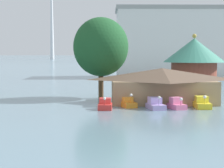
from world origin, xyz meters
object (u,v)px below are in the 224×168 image
(background_building_block, at_px, (194,42))
(green_roof_pavilion, at_px, (194,61))
(pedal_boat_red, at_px, (105,105))
(pedal_boat_yellow, at_px, (202,103))
(pedal_boat_lavender, at_px, (155,104))
(shoreline_tree_mid, at_px, (101,47))
(pedal_boat_orange, at_px, (128,103))
(pedal_boat_pink, at_px, (177,104))
(boathouse, at_px, (162,84))

(background_building_block, bearing_deg, green_roof_pavilion, -102.82)
(pedal_boat_red, distance_m, pedal_boat_yellow, 10.92)
(pedal_boat_yellow, bearing_deg, pedal_boat_lavender, -82.81)
(shoreline_tree_mid, bearing_deg, pedal_boat_orange, -69.31)
(background_building_block, bearing_deg, pedal_boat_pink, -104.66)
(green_roof_pavilion, bearing_deg, pedal_boat_pink, -108.26)
(pedal_boat_orange, bearing_deg, pedal_boat_pink, 56.35)
(pedal_boat_orange, relative_size, shoreline_tree_mid, 0.25)
(pedal_boat_red, distance_m, background_building_block, 62.34)
(pedal_boat_red, xyz_separation_m, background_building_block, (22.86, 57.38, 8.46))
(pedal_boat_red, distance_m, shoreline_tree_mid, 12.17)
(pedal_boat_lavender, height_order, pedal_boat_pink, pedal_boat_lavender)
(pedal_boat_pink, xyz_separation_m, boathouse, (-0.78, 5.69, 1.75))
(pedal_boat_orange, bearing_deg, background_building_block, 142.68)
(pedal_boat_pink, relative_size, green_roof_pavilion, 0.26)
(pedal_boat_pink, xyz_separation_m, green_roof_pavilion, (6.29, 19.06, 4.41))
(shoreline_tree_mid, bearing_deg, boathouse, -29.24)
(shoreline_tree_mid, bearing_deg, pedal_boat_lavender, -58.50)
(green_roof_pavilion, bearing_deg, pedal_boat_orange, -123.53)
(pedal_boat_pink, height_order, pedal_boat_yellow, pedal_boat_yellow)
(pedal_boat_pink, bearing_deg, pedal_boat_yellow, 82.06)
(pedal_boat_red, bearing_deg, pedal_boat_orange, 127.79)
(pedal_boat_orange, xyz_separation_m, pedal_boat_pink, (5.31, -1.56, 0.05))
(pedal_boat_yellow, xyz_separation_m, shoreline_tree_mid, (-11.48, 9.48, 6.46))
(pedal_boat_orange, height_order, boathouse, boathouse)
(pedal_boat_orange, distance_m, pedal_boat_yellow, 8.35)
(shoreline_tree_mid, relative_size, background_building_block, 0.27)
(pedal_boat_yellow, distance_m, boathouse, 6.61)
(pedal_boat_pink, bearing_deg, pedal_boat_red, -106.33)
(boathouse, distance_m, green_roof_pavilion, 15.36)
(pedal_boat_red, height_order, pedal_boat_yellow, pedal_boat_yellow)
(pedal_boat_pink, distance_m, pedal_boat_yellow, 3.02)
(pedal_boat_red, height_order, pedal_boat_orange, pedal_boat_orange)
(pedal_boat_lavender, height_order, background_building_block, background_building_block)
(pedal_boat_yellow, height_order, shoreline_tree_mid, shoreline_tree_mid)
(pedal_boat_lavender, height_order, pedal_boat_yellow, pedal_boat_yellow)
(pedal_boat_pink, bearing_deg, pedal_boat_lavender, -107.19)
(pedal_boat_yellow, height_order, background_building_block, background_building_block)
(pedal_boat_lavender, bearing_deg, background_building_block, 151.49)
(pedal_boat_lavender, relative_size, pedal_boat_yellow, 1.08)
(pedal_boat_lavender, bearing_deg, boathouse, 153.08)
(pedal_boat_red, bearing_deg, shoreline_tree_mid, -173.88)
(pedal_boat_lavender, bearing_deg, pedal_boat_red, -99.43)
(pedal_boat_red, xyz_separation_m, shoreline_tree_mid, (-0.60, 10.28, 6.50))
(green_roof_pavilion, relative_size, background_building_block, 0.24)
(pedal_boat_red, xyz_separation_m, boathouse, (7.13, 5.95, 1.76))
(shoreline_tree_mid, bearing_deg, green_roof_pavilion, 31.45)
(pedal_boat_lavender, relative_size, green_roof_pavilion, 0.30)
(boathouse, bearing_deg, green_roof_pavilion, 62.14)
(pedal_boat_pink, distance_m, background_building_block, 59.64)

